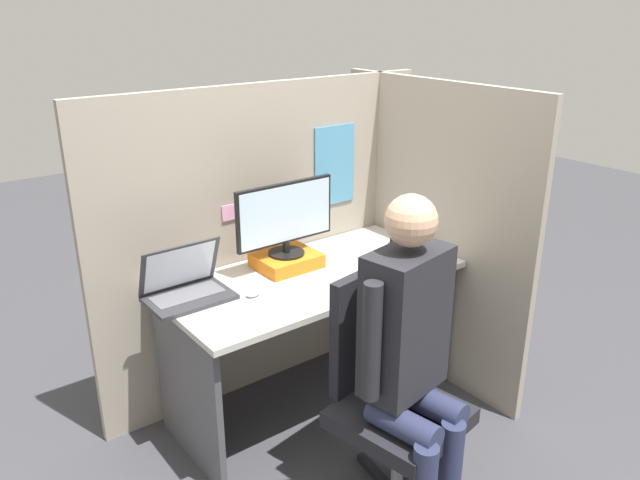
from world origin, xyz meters
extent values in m
plane|color=#3D3D42|center=(0.00, 0.00, 0.00)|extent=(12.00, 12.00, 0.00)
cube|color=gray|center=(0.00, 0.72, 0.81)|extent=(1.95, 0.04, 1.62)
cube|color=#4C8EB7|center=(0.41, 0.70, 1.16)|extent=(0.27, 0.01, 0.43)
cube|color=#F4EA66|center=(0.10, 0.70, 0.97)|extent=(0.08, 0.01, 0.08)
cube|color=#EA9EC6|center=(-0.24, 0.70, 1.02)|extent=(0.08, 0.01, 0.08)
cube|color=gray|center=(0.75, 0.28, 0.81)|extent=(0.04, 1.34, 1.62)
cube|color=beige|center=(0.00, 0.35, 0.73)|extent=(1.45, 0.70, 0.03)
cube|color=#4C4C51|center=(-0.69, 0.35, 0.36)|extent=(0.03, 0.59, 0.72)
cube|color=#4C4C51|center=(0.69, 0.35, 0.36)|extent=(0.03, 0.59, 0.72)
cube|color=orange|center=(-0.05, 0.50, 0.78)|extent=(0.30, 0.25, 0.07)
cylinder|color=black|center=(-0.05, 0.50, 0.82)|extent=(0.18, 0.18, 0.01)
cylinder|color=black|center=(-0.05, 0.50, 0.86)|extent=(0.04, 0.04, 0.06)
cube|color=black|center=(-0.05, 0.50, 1.03)|extent=(0.54, 0.02, 0.30)
cube|color=silver|center=(-0.05, 0.49, 1.03)|extent=(0.52, 0.00, 0.28)
cube|color=#2D2D33|center=(-0.60, 0.45, 0.76)|extent=(0.37, 0.25, 0.02)
cube|color=#5B5B60|center=(-0.60, 0.47, 0.77)|extent=(0.31, 0.14, 0.00)
cube|color=#2D2D33|center=(-0.60, 0.53, 0.88)|extent=(0.37, 0.10, 0.23)
cube|color=silver|center=(-0.60, 0.52, 0.88)|extent=(0.32, 0.08, 0.20)
ellipsoid|color=silver|center=(-0.36, 0.31, 0.76)|extent=(0.07, 0.05, 0.04)
cube|color=black|center=(0.61, 0.35, 0.78)|extent=(0.05, 0.14, 0.06)
cone|color=orange|center=(0.26, 0.10, 0.77)|extent=(0.05, 0.12, 0.05)
cylinder|color=green|center=(0.26, 0.17, 0.77)|extent=(0.03, 0.02, 0.03)
cube|color=black|center=(0.02, -0.38, 0.02)|extent=(0.28, 0.08, 0.04)
cube|color=black|center=(-0.10, -0.27, 0.02)|extent=(0.08, 0.28, 0.04)
cylinder|color=gray|center=(-0.12, -0.41, 0.21)|extent=(0.05, 0.05, 0.35)
cube|color=black|center=(-0.12, -0.41, 0.42)|extent=(0.53, 0.53, 0.07)
cube|color=black|center=(-0.08, -0.15, 0.71)|extent=(0.44, 0.12, 0.52)
cylinder|color=#282D4C|center=(-0.23, -0.53, 0.51)|extent=(0.16, 0.31, 0.11)
cylinder|color=#282D4C|center=(-0.05, -0.50, 0.51)|extent=(0.16, 0.31, 0.11)
cylinder|color=#282D4C|center=(-0.08, -0.64, 0.25)|extent=(0.09, 0.09, 0.51)
cube|color=#232328|center=(-0.12, -0.41, 0.85)|extent=(0.37, 0.26, 0.58)
sphere|color=#D8A884|center=(-0.12, -0.41, 1.26)|extent=(0.19, 0.19, 0.19)
cylinder|color=#232328|center=(-0.32, -0.44, 0.85)|extent=(0.07, 0.07, 0.46)
cylinder|color=#232328|center=(0.08, -0.37, 0.85)|extent=(0.07, 0.07, 0.46)
camera|label=1|loc=(-1.64, -1.87, 1.98)|focal=35.00mm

